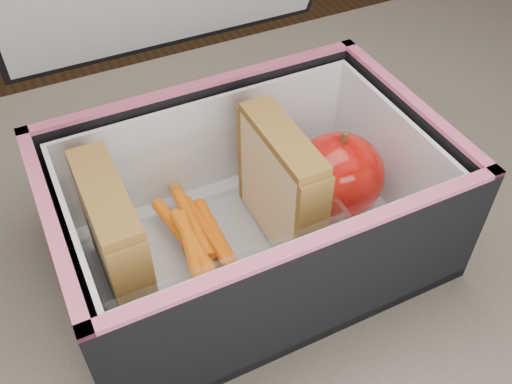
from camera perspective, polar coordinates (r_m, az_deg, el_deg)
kitchen_table at (r=0.59m, az=8.46°, el=-12.50°), size 1.20×0.80×0.75m
lunch_bag at (r=0.47m, az=-0.82°, el=-0.49°), size 0.31×0.29×0.30m
plastic_tub at (r=0.47m, az=-5.21°, el=-3.74°), size 0.19×0.13×0.08m
sandwich_left at (r=0.44m, az=-13.81°, el=-4.86°), size 0.03×0.10×0.11m
sandwich_right at (r=0.47m, az=2.49°, el=0.64°), size 0.03×0.10×0.11m
carrot_sticks at (r=0.49m, az=-5.87°, el=-4.73°), size 0.05×0.13×0.03m
paper_napkin at (r=0.54m, az=8.18°, el=-1.34°), size 0.09×0.09×0.01m
red_apple at (r=0.51m, az=8.27°, el=1.73°), size 0.09×0.09×0.09m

